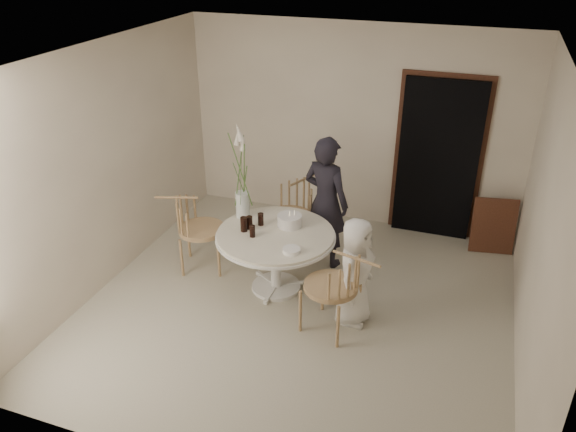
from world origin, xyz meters
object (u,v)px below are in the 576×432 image
(chair_left, at_px, (190,222))
(boy, at_px, (355,272))
(chair_far, at_px, (297,206))
(birthday_cake, at_px, (290,221))
(flower_vase, at_px, (242,185))
(chair_right, at_px, (343,282))
(girl, at_px, (326,202))
(table, at_px, (276,242))

(chair_left, distance_m, boy, 2.12)
(chair_far, bearing_deg, chair_left, -120.08)
(birthday_cake, relative_size, flower_vase, 0.25)
(chair_far, distance_m, chair_right, 1.72)
(boy, bearing_deg, chair_far, 48.09)
(chair_right, distance_m, chair_left, 2.12)
(flower_vase, bearing_deg, girl, 30.69)
(table, xyz_separation_m, birthday_cake, (0.09, 0.20, 0.18))
(chair_right, bearing_deg, chair_far, -131.18)
(chair_left, bearing_deg, table, -112.86)
(chair_right, xyz_separation_m, girl, (-0.54, 1.27, 0.20))
(chair_right, xyz_separation_m, flower_vase, (-1.39, 0.76, 0.51))
(birthday_cake, xyz_separation_m, flower_vase, (-0.59, 0.04, 0.33))
(table, xyz_separation_m, chair_left, (-1.12, 0.10, 0.00))
(girl, relative_size, flower_vase, 1.44)
(birthday_cake, bearing_deg, chair_right, -41.80)
(table, relative_size, chair_right, 1.39)
(chair_right, relative_size, birthday_cake, 3.45)
(chair_far, relative_size, chair_left, 1.01)
(flower_vase, bearing_deg, chair_left, -167.40)
(chair_left, height_order, boy, boy)
(chair_left, bearing_deg, chair_far, -70.65)
(girl, height_order, birthday_cake, girl)
(chair_far, distance_m, flower_vase, 0.94)
(table, height_order, chair_far, chair_far)
(chair_right, bearing_deg, birthday_cake, -116.91)
(chair_left, bearing_deg, boy, -117.75)
(girl, bearing_deg, flower_vase, 49.02)
(table, height_order, chair_right, chair_right)
(chair_far, height_order, flower_vase, flower_vase)
(chair_left, xyz_separation_m, girl, (1.48, 0.65, 0.20))
(table, distance_m, flower_vase, 0.75)
(chair_far, distance_m, boy, 1.56)
(table, relative_size, chair_far, 1.38)
(table, distance_m, chair_far, 0.91)
(table, bearing_deg, boy, -15.61)
(table, distance_m, boy, 1.00)
(birthday_cake, height_order, flower_vase, flower_vase)
(table, height_order, girl, girl)
(boy, height_order, flower_vase, flower_vase)
(boy, xyz_separation_m, birthday_cake, (-0.87, 0.47, 0.20))
(girl, bearing_deg, chair_right, 131.55)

